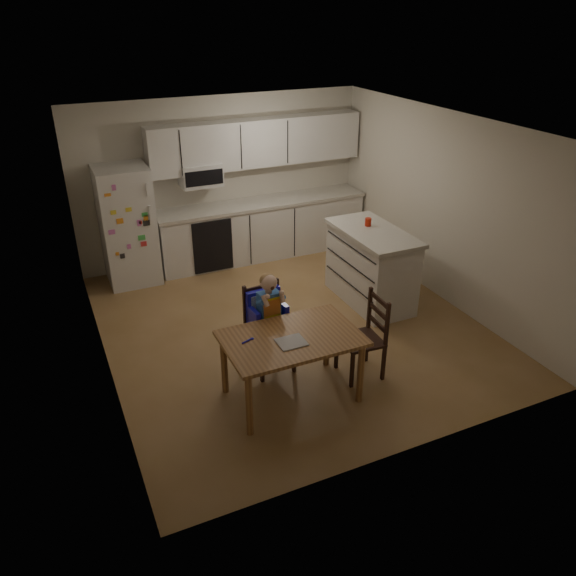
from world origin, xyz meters
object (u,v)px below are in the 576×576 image
(chair_side, at_px, (369,331))
(refrigerator, at_px, (128,226))
(chair_booster, at_px, (267,311))
(dining_table, at_px, (292,345))
(kitchen_island, at_px, (371,266))
(red_cup, at_px, (368,222))

(chair_side, bearing_deg, refrigerator, -147.57)
(chair_booster, relative_size, chair_side, 1.22)
(dining_table, bearing_deg, chair_side, 2.69)
(chair_side, bearing_deg, dining_table, -83.90)
(chair_booster, xyz_separation_m, chair_side, (0.95, -0.57, -0.17))
(refrigerator, height_order, kitchen_island, refrigerator)
(chair_booster, bearing_deg, red_cup, 24.79)
(refrigerator, height_order, chair_side, refrigerator)
(refrigerator, xyz_separation_m, kitchen_island, (2.83, -2.00, -0.33))
(chair_booster, bearing_deg, kitchen_island, 20.59)
(dining_table, distance_m, chair_side, 0.95)
(kitchen_island, relative_size, red_cup, 13.23)
(refrigerator, xyz_separation_m, chair_booster, (0.96, -2.86, -0.15))
(red_cup, relative_size, chair_booster, 0.09)
(chair_booster, bearing_deg, refrigerator, 104.41)
(red_cup, relative_size, chair_side, 0.11)
(kitchen_island, height_order, dining_table, kitchen_island)
(refrigerator, relative_size, chair_side, 1.79)
(dining_table, height_order, chair_booster, chair_booster)
(red_cup, bearing_deg, kitchen_island, -98.69)
(kitchen_island, relative_size, dining_table, 1.02)
(dining_table, bearing_deg, chair_booster, 90.32)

